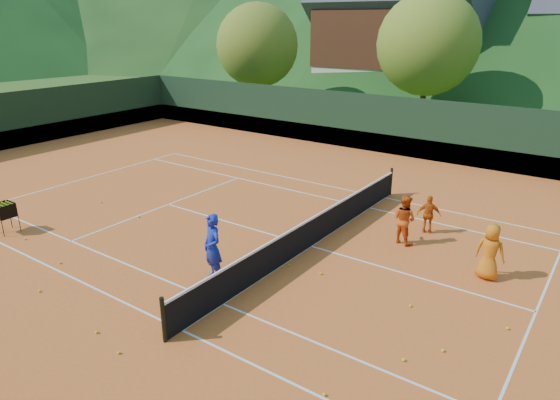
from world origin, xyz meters
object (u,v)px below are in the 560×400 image
Objects in this scene: student_c at (490,252)px; ball_hopper at (4,211)px; student_b at (429,215)px; tennis_net at (311,231)px; student_a at (404,219)px; chalet_left at (401,32)px; coach at (212,248)px.

ball_hopper is at bearing 25.17° from student_c.
student_b reaches higher than ball_hopper.
student_c is at bearing 11.94° from tennis_net.
student_b is 1.28× the size of ball_hopper.
student_b is 4.04m from tennis_net.
student_a is 0.13× the size of tennis_net.
student_a is at bearing -66.51° from chalet_left.
coach is 7.42m from student_c.
student_b is at bearing 81.44° from coach.
student_a is 1.57× the size of ball_hopper.
student_b is 3.17m from student_c.
chalet_left reaches higher than student_a.
coach reaches higher than ball_hopper.
tennis_net is at bearing 29.14° from ball_hopper.
chalet_left is (-12.57, 26.88, 4.99)m from student_b.
ball_hopper is (-8.76, -4.89, 0.25)m from tennis_net.
coach reaches higher than student_c.
student_a is at bearing -15.55° from student_c.
chalet_left is at bearing 108.43° from tennis_net.
student_c is at bearing -62.65° from chalet_left.
student_c is at bearing 119.45° from student_b.
student_a is at bearing 40.95° from tennis_net.
chalet_left is at bearing -60.86° from student_c.
tennis_net is at bearing -71.57° from chalet_left.
tennis_net is at bearing 93.26° from coach.
chalet_left is at bearing 125.92° from coach.
chalet_left is at bearing -84.79° from student_b.
student_a is 1.22× the size of student_b.
coach reaches higher than student_a.
tennis_net is 10.04m from ball_hopper.
tennis_net is 32.04m from chalet_left.
student_b reaches higher than tennis_net.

